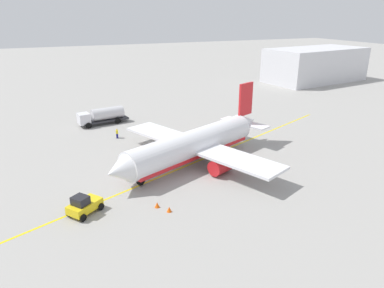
# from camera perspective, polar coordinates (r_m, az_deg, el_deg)

# --- Properties ---
(ground_plane) EXTENTS (400.00, 400.00, 0.00)m
(ground_plane) POSITION_cam_1_polar(r_m,az_deg,el_deg) (50.76, 0.00, -3.17)
(ground_plane) COLOR #9E9B96
(airplane) EXTENTS (28.19, 26.74, 9.93)m
(airplane) POSITION_cam_1_polar(r_m,az_deg,el_deg) (50.01, 0.35, -0.11)
(airplane) COLOR white
(airplane) RESTS_ON ground
(fuel_tanker) EXTENTS (9.78, 4.04, 3.15)m
(fuel_tanker) POSITION_cam_1_polar(r_m,az_deg,el_deg) (70.37, -14.24, 4.48)
(fuel_tanker) COLOR #2D2D33
(fuel_tanker) RESTS_ON ground
(pushback_tug) EXTENTS (4.10, 3.87, 2.20)m
(pushback_tug) POSITION_cam_1_polar(r_m,az_deg,el_deg) (40.10, -17.04, -9.39)
(pushback_tug) COLOR yellow
(pushback_tug) RESTS_ON ground
(refueling_worker) EXTENTS (0.44, 0.57, 1.71)m
(refueling_worker) POSITION_cam_1_polar(r_m,az_deg,el_deg) (62.04, -11.99, 1.66)
(refueling_worker) COLOR navy
(refueling_worker) RESTS_ON ground
(safety_cone_nose) EXTENTS (0.56, 0.56, 0.62)m
(safety_cone_nose) POSITION_cam_1_polar(r_m,az_deg,el_deg) (40.01, -5.64, -9.73)
(safety_cone_nose) COLOR #F2590F
(safety_cone_nose) RESTS_ON ground
(safety_cone_wingtip) EXTENTS (0.54, 0.54, 0.61)m
(safety_cone_wingtip) POSITION_cam_1_polar(r_m,az_deg,el_deg) (39.09, -3.70, -10.46)
(safety_cone_wingtip) COLOR #F2590F
(safety_cone_wingtip) RESTS_ON ground
(distant_hangar) EXTENTS (33.22, 19.37, 10.05)m
(distant_hangar) POSITION_cam_1_polar(r_m,az_deg,el_deg) (118.94, 19.25, 11.98)
(distant_hangar) COLOR silver
(distant_hangar) RESTS_ON ground
(taxi_line_marking) EXTENTS (66.45, 27.95, 0.01)m
(taxi_line_marking) POSITION_cam_1_polar(r_m,az_deg,el_deg) (50.76, 0.00, -3.17)
(taxi_line_marking) COLOR yellow
(taxi_line_marking) RESTS_ON ground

